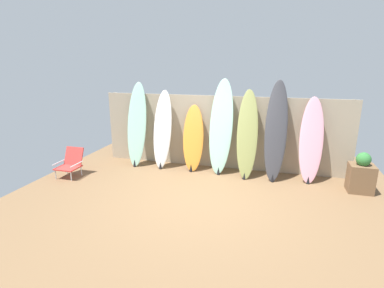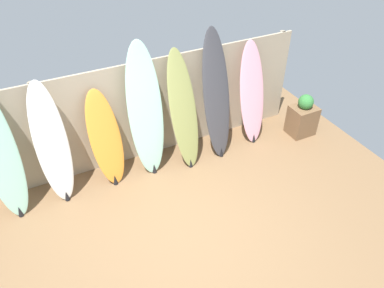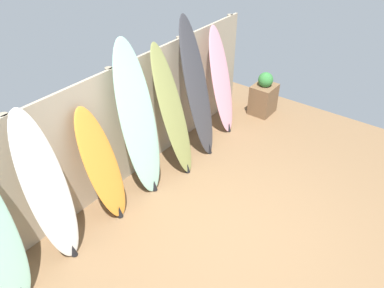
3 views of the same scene
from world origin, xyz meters
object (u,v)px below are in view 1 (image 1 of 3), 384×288
at_px(surfboard_olive_4, 247,135).
at_px(planter_box, 361,175).
at_px(surfboard_white_1, 162,130).
at_px(surfboard_charcoal_5, 276,131).
at_px(surfboard_seafoam_0, 137,125).
at_px(surfboard_pink_6, 311,141).
at_px(surfboard_seafoam_3, 221,127).
at_px(surfboard_orange_2, 193,139).
at_px(beach_chair, 71,162).

distance_m(surfboard_olive_4, planter_box, 2.45).
bearing_deg(surfboard_white_1, surfboard_charcoal_5, -1.29).
bearing_deg(surfboard_olive_4, surfboard_seafoam_0, 178.24).
bearing_deg(surfboard_pink_6, surfboard_charcoal_5, -177.03).
height_order(surfboard_seafoam_0, surfboard_olive_4, surfboard_seafoam_0).
xyz_separation_m(surfboard_white_1, planter_box, (4.44, -0.38, -0.59)).
bearing_deg(surfboard_seafoam_0, surfboard_seafoam_3, -0.22).
xyz_separation_m(surfboard_white_1, surfboard_pink_6, (3.47, -0.02, -0.04)).
height_order(surfboard_seafoam_0, surfboard_pink_6, surfboard_seafoam_0).
height_order(surfboard_orange_2, surfboard_seafoam_3, surfboard_seafoam_3).
relative_size(beach_chair, planter_box, 0.77).
bearing_deg(surfboard_seafoam_0, surfboard_pink_6, -0.40).
bearing_deg(beach_chair, planter_box, 21.46).
bearing_deg(surfboard_seafoam_3, surfboard_pink_6, -0.58).
bearing_deg(surfboard_white_1, surfboard_orange_2, 1.47).
bearing_deg(surfboard_charcoal_5, surfboard_seafoam_3, 177.25).
relative_size(surfboard_charcoal_5, surfboard_pink_6, 1.19).
distance_m(surfboard_white_1, surfboard_olive_4, 2.09).
height_order(surfboard_seafoam_3, surfboard_pink_6, surfboard_seafoam_3).
relative_size(surfboard_seafoam_3, surfboard_charcoal_5, 1.00).
bearing_deg(planter_box, surfboard_white_1, 175.12).
bearing_deg(surfboard_pink_6, surfboard_white_1, 179.64).
relative_size(surfboard_orange_2, surfboard_charcoal_5, 0.72).
height_order(surfboard_seafoam_0, surfboard_orange_2, surfboard_seafoam_0).
distance_m(surfboard_seafoam_0, beach_chair, 1.80).
bearing_deg(surfboard_seafoam_0, beach_chair, -133.95).
relative_size(surfboard_white_1, surfboard_pink_6, 1.03).
bearing_deg(surfboard_charcoal_5, surfboard_pink_6, 2.97).
height_order(surfboard_orange_2, beach_chair, surfboard_orange_2).
distance_m(surfboard_white_1, planter_box, 4.49).
distance_m(surfboard_seafoam_3, surfboard_charcoal_5, 1.24).
distance_m(surfboard_orange_2, surfboard_pink_6, 2.68).
bearing_deg(surfboard_charcoal_5, planter_box, -10.42).
distance_m(surfboard_orange_2, surfboard_olive_4, 1.32).
bearing_deg(planter_box, beach_chair, -172.69).
xyz_separation_m(surfboard_orange_2, beach_chair, (-2.63, -1.20, -0.46)).
bearing_deg(surfboard_charcoal_5, surfboard_olive_4, -178.38).
bearing_deg(surfboard_orange_2, surfboard_pink_6, -0.90).
xyz_separation_m(surfboard_seafoam_0, surfboard_orange_2, (1.48, 0.01, -0.26)).
xyz_separation_m(surfboard_seafoam_0, surfboard_white_1, (0.69, -0.01, -0.09)).
relative_size(surfboard_seafoam_0, surfboard_pink_6, 1.13).
xyz_separation_m(surfboard_pink_6, beach_chair, (-5.31, -1.16, -0.59)).
bearing_deg(surfboard_seafoam_3, surfboard_olive_4, -7.07).
distance_m(surfboard_seafoam_3, surfboard_olive_4, 0.64).
bearing_deg(surfboard_white_1, surfboard_pink_6, -0.36).
bearing_deg(surfboard_seafoam_0, surfboard_orange_2, 0.51).
bearing_deg(surfboard_charcoal_5, surfboard_white_1, 178.71).
bearing_deg(surfboard_charcoal_5, surfboard_orange_2, 177.58).
distance_m(beach_chair, planter_box, 6.33).
relative_size(surfboard_white_1, beach_chair, 2.99).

